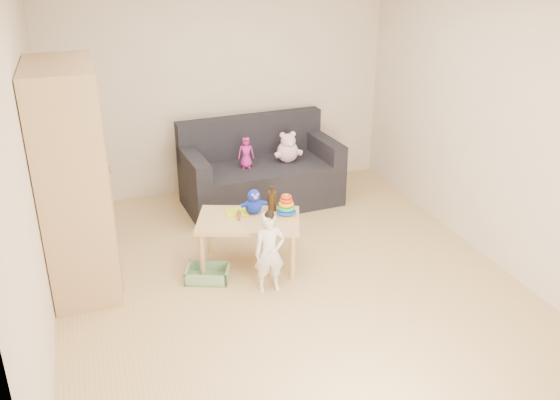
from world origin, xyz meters
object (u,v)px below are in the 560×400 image
object	(u,v)px
play_table	(249,242)
toddler	(270,253)
wardrobe	(73,180)
sofa	(262,184)

from	to	relation	value
play_table	toddler	distance (m)	0.48
wardrobe	sofa	distance (m)	2.41
wardrobe	play_table	bearing A→B (deg)	-8.69
wardrobe	play_table	world-z (taller)	wardrobe
sofa	toddler	world-z (taller)	toddler
sofa	play_table	world-z (taller)	sofa
wardrobe	toddler	distance (m)	1.78
sofa	toddler	xyz separation A→B (m)	(-0.48, -1.81, 0.12)
sofa	play_table	size ratio (longest dim) A/B	1.88
wardrobe	toddler	size ratio (longest dim) A/B	2.71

